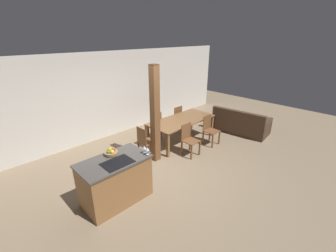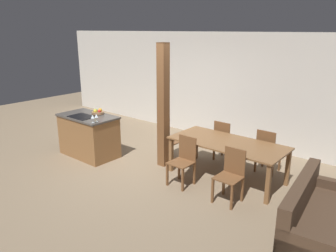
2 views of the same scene
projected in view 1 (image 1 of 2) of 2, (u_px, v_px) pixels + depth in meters
name	position (u px, v px, depth m)	size (l,w,h in m)	color
ground_plane	(157.00, 169.00, 5.67)	(16.00, 16.00, 0.00)	#847056
wall_back	(98.00, 98.00, 6.92)	(11.20, 0.08, 2.70)	silver
kitchen_island	(115.00, 180.00, 4.45)	(1.34, 0.77, 0.94)	olive
fruit_bowl	(111.00, 152.00, 4.46)	(0.27, 0.27, 0.12)	#99704C
wine_glass_near	(147.00, 149.00, 4.41)	(0.08, 0.08, 0.16)	silver
wine_glass_middle	(144.00, 147.00, 4.47)	(0.08, 0.08, 0.16)	silver
dining_table	(182.00, 122.00, 6.94)	(2.16, 0.99, 0.73)	brown
dining_chair_near_left	(189.00, 139.00, 6.22)	(0.40, 0.40, 0.89)	brown
dining_chair_near_right	(210.00, 129.00, 6.85)	(0.40, 0.40, 0.89)	brown
dining_chair_far_left	(155.00, 125.00, 7.17)	(0.40, 0.40, 0.89)	brown
dining_chair_far_right	(176.00, 118.00, 7.80)	(0.40, 0.40, 0.89)	brown
dining_chair_head_end	(145.00, 141.00, 6.07)	(0.40, 0.40, 0.89)	brown
couch	(240.00, 124.00, 7.76)	(1.08, 1.88, 0.84)	#473323
timber_post	(155.00, 116.00, 5.65)	(0.19, 0.19, 2.52)	brown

